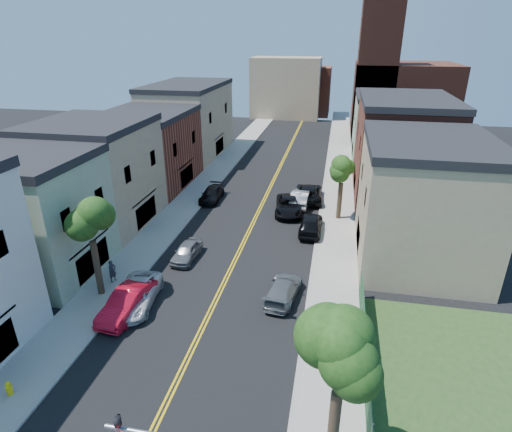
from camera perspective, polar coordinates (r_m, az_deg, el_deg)
The scene contains 31 objects.
sidewalk_left at distance 52.59m, azimuth -6.19°, elevation 5.40°, with size 3.20×100.00×0.15m, color gray.
sidewalk_right at distance 50.39m, azimuth 11.31°, elevation 4.24°, with size 3.20×100.00×0.15m, color gray.
curb_left at distance 52.12m, azimuth -4.34°, elevation 5.30°, with size 0.30×100.00×0.15m, color gray.
curb_right at distance 50.40m, azimuth 9.32°, elevation 4.39°, with size 0.30×100.00×0.15m, color gray.
bldg_left_palegrn at distance 34.01m, azimuth -28.52°, elevation -0.44°, with size 9.00×8.00×8.50m, color gray.
bldg_left_tan_near at distance 40.70m, azimuth -20.97°, elevation 4.98°, with size 9.00×10.00×9.00m, color #998466.
bldg_left_brick at distance 50.08m, azimuth -14.50°, elevation 8.53°, with size 9.00×12.00×8.00m, color brown.
bldg_left_tan_far at distance 62.50m, azimuth -9.17°, elevation 12.62°, with size 9.00×16.00×9.50m, color #998466.
bldg_right_tan at distance 34.52m, azimuth 21.73°, elevation 1.61°, with size 9.00×12.00×9.00m, color #998466.
bldg_right_brick at distance 47.55m, azimuth 19.19°, elevation 8.43°, with size 9.00×14.00×10.00m, color brown.
bldg_right_palegrn at distance 61.26m, azimuth 17.57°, elevation 11.13°, with size 9.00×12.00×8.50m, color gray.
church at distance 75.82m, azimuth 18.63°, elevation 15.57°, with size 16.20×14.20×22.60m.
backdrop_left at distance 90.92m, azimuth 4.11°, elevation 17.07°, with size 14.00×8.00×12.00m, color #998466.
backdrop_center at distance 94.60m, azimuth 6.92°, elevation 16.62°, with size 10.00×8.00×10.00m, color brown.
fence_right at distance 23.18m, azimuth 14.75°, elevation -18.98°, with size 0.04×15.00×1.90m, color #143F1E.
corner_lot at distance 25.22m, azimuth 29.13°, elevation -20.90°, with size 12.00×15.00×0.02m, color #233F19.
tree_left_mid at distance 28.16m, azimuth -22.14°, elevation 1.24°, with size 5.20×5.20×9.29m.
tree_right_corner at distance 14.87m, azimuth 12.00°, elevation -15.22°, with size 5.80×5.80×10.35m.
tree_right_far at distance 39.15m, azimuth 11.83°, elevation 7.29°, with size 4.40×4.40×8.03m.
red_sedan at distance 28.28m, azimuth -17.19°, elevation -11.23°, with size 1.72×4.94×1.63m, color red.
white_pickup at distance 28.99m, azimuth -16.13°, elevation -10.32°, with size 2.46×5.33×1.48m, color silver.
grey_car_left at distance 33.55m, azimuth -9.45°, elevation -4.81°, with size 1.58×3.93×1.34m, color slate.
black_car_left at distance 44.92m, azimuth -6.06°, elevation 2.99°, with size 1.94×4.77×1.38m, color black.
grey_car_right at distance 28.59m, azimuth 3.73°, elevation -9.97°, with size 1.91×4.70×1.36m, color #585B5F.
black_car_right at distance 37.64m, azimuth 7.52°, elevation -1.09°, with size 1.98×4.92×1.68m, color black.
silver_car_right at distance 43.58m, azimuth 6.14°, elevation 2.50°, with size 1.74×4.99×1.64m, color #96989D.
dark_car_right_far at distance 45.04m, azimuth 7.24°, elevation 3.15°, with size 2.71×5.88×1.63m, color black.
black_suv_lane at distance 41.59m, azimuth 4.49°, elevation 1.44°, with size 2.59×5.61×1.56m, color black.
pedestrian_left at distance 31.65m, azimuth -19.05°, elevation -7.12°, with size 0.60×0.40×1.66m, color #2A2A32.
pedestrian_right at distance 24.56m, azimuth 11.05°, elevation -15.78°, with size 0.90×0.70×1.86m, color #AE241A.
fire_hydrant at distance 25.26m, azimuth -30.72°, elevation -19.55°, with size 0.38×0.38×0.79m.
Camera 1 is at (7.16, -7.62, 16.55)m, focal length 29.25 mm.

